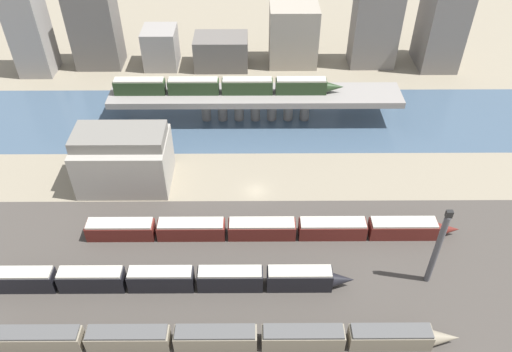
# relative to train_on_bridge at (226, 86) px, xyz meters

# --- Properties ---
(ground_plane) EXTENTS (400.00, 400.00, 0.00)m
(ground_plane) POSITION_rel_train_on_bridge_xyz_m (6.87, -26.51, -9.18)
(ground_plane) COLOR gray
(railbed_yard) EXTENTS (280.00, 42.00, 0.01)m
(railbed_yard) POSITION_rel_train_on_bridge_xyz_m (6.87, -50.51, -9.18)
(railbed_yard) COLOR #423D38
(railbed_yard) RESTS_ON ground
(river_water) EXTENTS (320.00, 27.83, 0.01)m
(river_water) POSITION_rel_train_on_bridge_xyz_m (6.87, 0.00, -9.18)
(river_water) COLOR #3D5166
(river_water) RESTS_ON ground
(bridge) EXTENTS (68.85, 9.55, 7.37)m
(bridge) POSITION_rel_train_on_bridge_xyz_m (6.87, 0.00, -3.20)
(bridge) COLOR gray
(bridge) RESTS_ON ground
(train_on_bridge) EXTENTS (53.64, 2.66, 3.70)m
(train_on_bridge) POSITION_rel_train_on_bridge_xyz_m (0.00, 0.00, 0.00)
(train_on_bridge) COLOR #23381E
(train_on_bridge) RESTS_ON bridge
(train_yard_near) EXTENTS (68.65, 2.79, 3.47)m
(train_yard_near) POSITION_rel_train_on_bridge_xyz_m (2.17, -61.19, -7.48)
(train_yard_near) COLOR gray
(train_yard_near) RESTS_ON ground
(train_yard_mid) EXTENTS (60.12, 2.74, 4.12)m
(train_yard_mid) POSITION_rel_train_on_bridge_xyz_m (-7.82, -50.52, -7.16)
(train_yard_mid) COLOR black
(train_yard_mid) RESTS_ON ground
(train_yard_far) EXTENTS (68.31, 3.12, 3.53)m
(train_yard_far) POSITION_rel_train_on_bridge_xyz_m (9.52, -38.89, -7.45)
(train_yard_far) COLOR #5B1E19
(train_yard_far) RESTS_ON ground
(warehouse_building) EXTENTS (18.27, 12.29, 12.43)m
(warehouse_building) POSITION_rel_train_on_bridge_xyz_m (-19.86, -23.15, -3.27)
(warehouse_building) COLOR #9E998E
(warehouse_building) RESTS_ON ground
(signal_tower) EXTENTS (1.00, 1.00, 16.11)m
(signal_tower) POSITION_rel_train_on_bridge_xyz_m (35.68, -49.22, -1.29)
(signal_tower) COLOR #4C4C51
(signal_tower) RESTS_ON ground
(city_block_far_left) EXTENTS (9.03, 9.33, 22.60)m
(city_block_far_left) POSITION_rel_train_on_bridge_xyz_m (-53.45, 24.68, 2.12)
(city_block_far_left) COLOR gray
(city_block_far_left) RESTS_ON ground
(city_block_left) EXTENTS (12.51, 9.11, 21.69)m
(city_block_left) POSITION_rel_train_on_bridge_xyz_m (-37.17, 28.75, 1.66)
(city_block_left) COLOR #605B56
(city_block_left) RESTS_ON ground
(city_block_center) EXTENTS (9.20, 9.84, 10.90)m
(city_block_center) POSITION_rel_train_on_bridge_xyz_m (-19.63, 28.09, -3.73)
(city_block_center) COLOR gray
(city_block_center) RESTS_ON ground
(city_block_right) EXTENTS (14.92, 9.96, 8.91)m
(city_block_right) POSITION_rel_train_on_bridge_xyz_m (-2.65, 27.48, -4.73)
(city_block_right) COLOR #605B56
(city_block_right) RESTS_ON ground
(city_block_far_right) EXTENTS (13.38, 10.72, 16.60)m
(city_block_far_right) POSITION_rel_train_on_bridge_xyz_m (17.63, 29.69, -0.88)
(city_block_far_right) COLOR gray
(city_block_far_right) RESTS_ON ground
(city_block_tall) EXTENTS (12.46, 8.11, 23.04)m
(city_block_tall) POSITION_rel_train_on_bridge_xyz_m (39.99, 28.66, 2.34)
(city_block_tall) COLOR slate
(city_block_tall) RESTS_ON ground
(city_block_low) EXTENTS (10.35, 13.51, 21.89)m
(city_block_low) POSITION_rel_train_on_bridge_xyz_m (58.16, 28.55, 1.76)
(city_block_low) COLOR slate
(city_block_low) RESTS_ON ground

